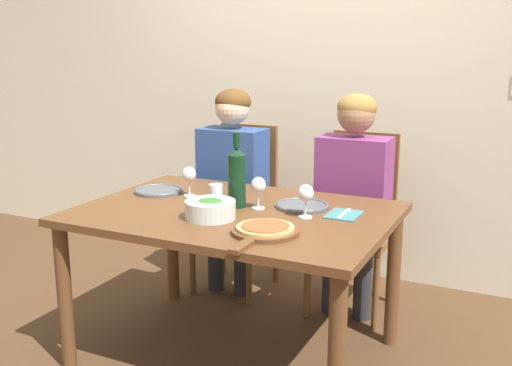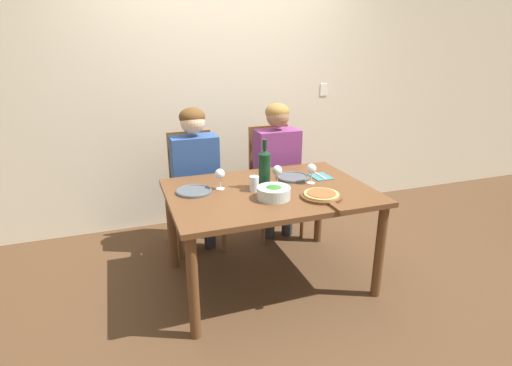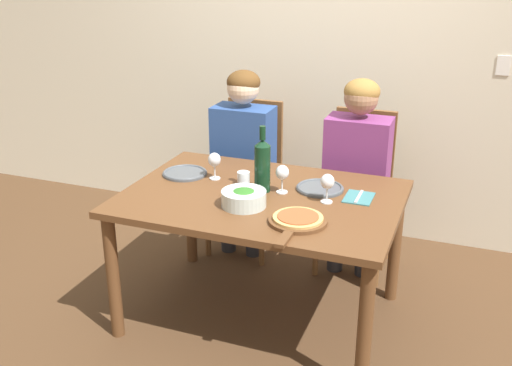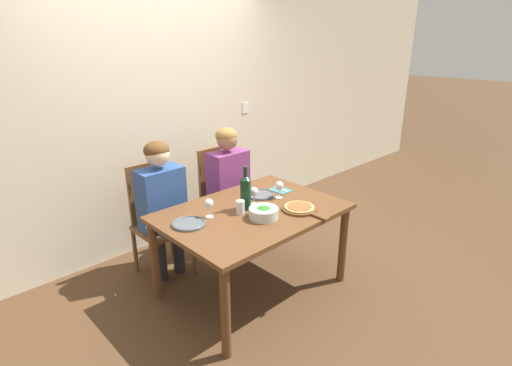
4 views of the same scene
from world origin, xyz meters
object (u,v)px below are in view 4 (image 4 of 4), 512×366
object	(u,v)px
chair_right	(222,195)
wine_glass_centre	(254,193)
wine_bottle	(246,192)
wine_glass_right	(279,186)
water_tumbler	(240,207)
wine_glass_left	(209,205)
fork_on_napkin	(281,190)
dinner_plate_right	(260,194)
dinner_plate_left	(189,223)
chair_left	(157,217)
person_man	(229,178)
person_woman	(162,198)
broccoli_bowl	(264,213)
pizza_on_board	(300,208)

from	to	relation	value
chair_right	wine_glass_centre	distance (m)	0.85
chair_right	wine_bottle	xyz separation A→B (m)	(-0.37, -0.76, 0.35)
chair_right	wine_glass_right	distance (m)	0.85
wine_bottle	water_tumbler	distance (m)	0.14
wine_glass_left	fork_on_napkin	world-z (taller)	wine_glass_left
chair_right	dinner_plate_right	world-z (taller)	chair_right
dinner_plate_left	dinner_plate_right	xyz separation A→B (m)	(0.77, 0.05, 0.00)
dinner_plate_left	water_tumbler	bearing A→B (deg)	-15.75
dinner_plate_left	wine_glass_right	xyz separation A→B (m)	(0.85, -0.10, 0.10)
chair_right	chair_left	bearing A→B (deg)	180.00
fork_on_napkin	wine_glass_left	bearing A→B (deg)	-179.32
person_man	wine_glass_right	world-z (taller)	person_man
person_woman	person_man	xyz separation A→B (m)	(0.74, 0.00, 0.00)
broccoli_bowl	dinner_plate_right	distance (m)	0.45
person_woman	dinner_plate_left	bearing A→B (deg)	-102.21
pizza_on_board	wine_glass_right	xyz separation A→B (m)	(0.06, 0.29, 0.09)
broccoli_bowl	dinner_plate_right	world-z (taller)	broccoli_bowl
dinner_plate_left	dinner_plate_right	distance (m)	0.77
dinner_plate_right	pizza_on_board	distance (m)	0.44
person_woman	wine_glass_left	world-z (taller)	person_woman
pizza_on_board	fork_on_napkin	xyz separation A→B (m)	(0.20, 0.40, -0.01)
wine_bottle	wine_glass_right	world-z (taller)	wine_bottle
person_man	dinner_plate_right	size ratio (longest dim) A/B	4.87
broccoli_bowl	pizza_on_board	bearing A→B (deg)	-18.09
chair_left	wine_bottle	distance (m)	0.92
person_man	fork_on_napkin	distance (m)	0.57
chair_left	dinner_plate_left	bearing A→B (deg)	-100.14
chair_left	dinner_plate_left	size ratio (longest dim) A/B	3.95
chair_left	person_woman	size ratio (longest dim) A/B	0.81
fork_on_napkin	chair_right	bearing A→B (deg)	100.77
pizza_on_board	dinner_plate_right	bearing A→B (deg)	91.58
wine_glass_right	wine_glass_centre	size ratio (longest dim) A/B	1.00
chair_left	wine_glass_right	bearing A→B (deg)	-47.31
wine_glass_left	chair_right	bearing A→B (deg)	45.52
chair_right	wine_glass_centre	xyz separation A→B (m)	(-0.26, -0.74, 0.31)
chair_left	chair_right	bearing A→B (deg)	0.00
wine_glass_left	chair_left	bearing A→B (deg)	95.41
wine_glass_left	fork_on_napkin	distance (m)	0.81
wine_bottle	broccoli_bowl	bearing A→B (deg)	-94.24
dinner_plate_left	wine_glass_centre	distance (m)	0.61
broccoli_bowl	wine_glass_centre	distance (m)	0.27
person_man	pizza_on_board	bearing A→B (deg)	-94.51
wine_glass_left	dinner_plate_right	bearing A→B (deg)	5.11
wine_glass_centre	water_tumbler	size ratio (longest dim) A/B	1.41
dinner_plate_right	pizza_on_board	xyz separation A→B (m)	(0.01, -0.44, 0.01)
dinner_plate_left	wine_glass_left	size ratio (longest dim) A/B	1.66
chair_left	wine_glass_centre	world-z (taller)	chair_left
dinner_plate_right	water_tumbler	xyz separation A→B (m)	(-0.37, -0.16, 0.04)
wine_glass_right	fork_on_napkin	xyz separation A→B (m)	(0.14, 0.11, -0.10)
person_woman	broccoli_bowl	distance (m)	0.93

